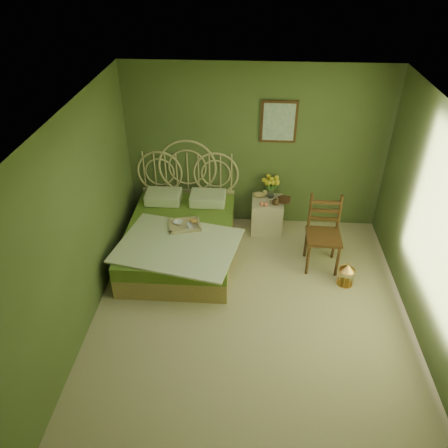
# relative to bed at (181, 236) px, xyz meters

# --- Properties ---
(floor) EXTENTS (4.50, 4.50, 0.00)m
(floor) POSITION_rel_bed_xyz_m (1.07, -1.26, -0.31)
(floor) COLOR tan
(floor) RESTS_ON ground
(ceiling) EXTENTS (4.50, 4.50, 0.00)m
(ceiling) POSITION_rel_bed_xyz_m (1.07, -1.26, 2.29)
(ceiling) COLOR silver
(ceiling) RESTS_ON wall_back
(wall_back) EXTENTS (4.00, 0.00, 4.00)m
(wall_back) POSITION_rel_bed_xyz_m (1.07, 0.99, 0.99)
(wall_back) COLOR #4B5F32
(wall_back) RESTS_ON floor
(wall_left) EXTENTS (0.00, 4.50, 4.50)m
(wall_left) POSITION_rel_bed_xyz_m (-0.93, -1.26, 0.99)
(wall_left) COLOR #4B5F32
(wall_left) RESTS_ON floor
(wall_right) EXTENTS (0.00, 4.50, 4.50)m
(wall_right) POSITION_rel_bed_xyz_m (3.07, -1.26, 0.99)
(wall_right) COLOR #4B5F32
(wall_right) RESTS_ON floor
(wall_art) EXTENTS (0.54, 0.04, 0.64)m
(wall_art) POSITION_rel_bed_xyz_m (1.39, 0.96, 1.44)
(wall_art) COLOR #371B0F
(wall_art) RESTS_ON wall_back
(bed) EXTENTS (1.80, 2.28, 1.41)m
(bed) POSITION_rel_bed_xyz_m (0.00, 0.00, 0.00)
(bed) COLOR tan
(bed) RESTS_ON floor
(nightstand) EXTENTS (0.49, 0.49, 0.97)m
(nightstand) POSITION_rel_bed_xyz_m (1.30, 0.73, 0.04)
(nightstand) COLOR beige
(nightstand) RESTS_ON floor
(chair) EXTENTS (0.49, 0.49, 1.08)m
(chair) POSITION_rel_bed_xyz_m (2.06, -0.09, 0.29)
(chair) COLOR #371B0F
(chair) RESTS_ON floor
(birdcage) EXTENTS (0.22, 0.22, 0.34)m
(birdcage) POSITION_rel_bed_xyz_m (2.37, -0.56, -0.15)
(birdcage) COLOR gold
(birdcage) RESTS_ON floor
(book_lower) EXTENTS (0.20, 0.24, 0.02)m
(book_lower) POSITION_rel_bed_xyz_m (1.47, 0.74, 0.24)
(book_lower) COLOR #381E0F
(book_lower) RESTS_ON nightstand
(book_upper) EXTENTS (0.22, 0.27, 0.02)m
(book_upper) POSITION_rel_bed_xyz_m (1.47, 0.74, 0.26)
(book_upper) COLOR #472819
(book_upper) RESTS_ON nightstand
(cereal_bowl) EXTENTS (0.17, 0.17, 0.03)m
(cereal_bowl) POSITION_rel_bed_xyz_m (-0.02, -0.02, 0.25)
(cereal_bowl) COLOR white
(cereal_bowl) RESTS_ON bed
(coffee_cup) EXTENTS (0.10, 0.10, 0.08)m
(coffee_cup) POSITION_rel_bed_xyz_m (0.16, -0.13, 0.27)
(coffee_cup) COLOR white
(coffee_cup) RESTS_ON bed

